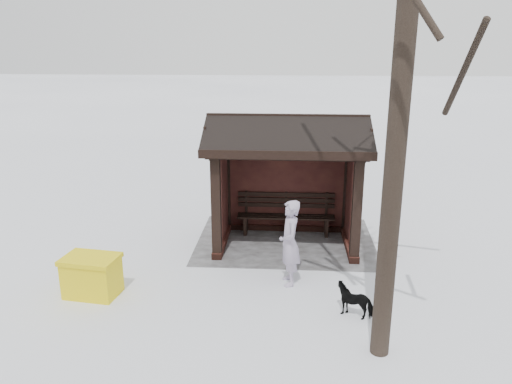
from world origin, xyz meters
TOP-DOWN VIEW (x-y plane):
  - ground at (0.00, 0.00)m, footprint 120.00×120.00m
  - trampled_patch at (0.00, -0.20)m, footprint 4.20×3.20m
  - bus_shelter at (0.00, -0.16)m, footprint 3.60×2.40m
  - pedestrian at (-0.09, 1.99)m, footprint 0.51×0.69m
  - dog at (-1.25, 3.10)m, footprint 0.75×0.53m
  - grit_bin at (3.62, 2.71)m, footprint 1.10×0.83m

SIDE VIEW (x-z plane):
  - ground at x=0.00m, z-range 0.00..0.00m
  - trampled_patch at x=0.00m, z-range 0.00..0.02m
  - dog at x=-1.25m, z-range 0.00..0.58m
  - grit_bin at x=3.62m, z-range 0.01..0.78m
  - pedestrian at x=-0.09m, z-range 0.00..1.72m
  - bus_shelter at x=0.00m, z-range 0.62..3.71m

